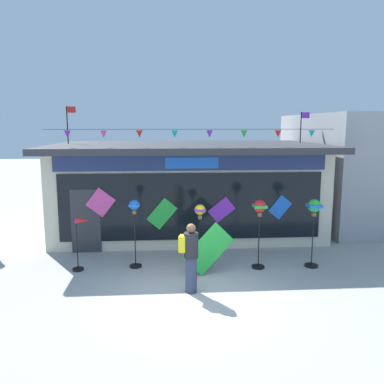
% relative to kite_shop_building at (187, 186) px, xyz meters
% --- Properties ---
extents(ground_plane, '(80.00, 80.00, 0.00)m').
position_rel_kite_shop_building_xyz_m(ground_plane, '(-0.27, -6.17, -1.66)').
color(ground_plane, '#ADAAA5').
extents(kite_shop_building, '(9.58, 6.17, 4.62)m').
position_rel_kite_shop_building_xyz_m(kite_shop_building, '(0.00, 0.00, 0.00)').
color(kite_shop_building, beige).
rests_on(kite_shop_building, ground_plane).
extents(wind_spinner_far_left, '(0.52, 0.30, 1.49)m').
position_rel_kite_shop_building_xyz_m(wind_spinner_far_left, '(-3.15, -4.23, -0.73)').
color(wind_spinner_far_left, black).
rests_on(wind_spinner_far_left, ground_plane).
extents(wind_spinner_left, '(0.34, 0.34, 1.92)m').
position_rel_kite_shop_building_xyz_m(wind_spinner_left, '(-1.69, -4.09, -0.25)').
color(wind_spinner_left, black).
rests_on(wind_spinner_left, ground_plane).
extents(wind_spinner_center_left, '(0.33, 0.33, 1.77)m').
position_rel_kite_shop_building_xyz_m(wind_spinner_center_left, '(0.13, -4.08, -0.33)').
color(wind_spinner_center_left, black).
rests_on(wind_spinner_center_left, ground_plane).
extents(wind_spinner_center_right, '(0.36, 0.36, 1.94)m').
position_rel_kite_shop_building_xyz_m(wind_spinner_center_right, '(1.74, -4.41, -0.14)').
color(wind_spinner_center_right, black).
rests_on(wind_spinner_center_right, ground_plane).
extents(wind_spinner_right, '(0.37, 0.37, 1.94)m').
position_rel_kite_shop_building_xyz_m(wind_spinner_right, '(3.26, -4.41, -0.14)').
color(wind_spinner_right, black).
rests_on(wind_spinner_right, ground_plane).
extents(person_mid_plaza, '(0.47, 0.36, 1.68)m').
position_rel_kite_shop_building_xyz_m(person_mid_plaza, '(-0.27, -5.90, -0.77)').
color(person_mid_plaza, '#333D56').
rests_on(person_mid_plaza, ground_plane).
extents(display_kite_on_ground, '(1.40, 0.27, 1.40)m').
position_rel_kite_shop_building_xyz_m(display_kite_on_ground, '(0.30, -4.78, -0.96)').
color(display_kite_on_ground, green).
rests_on(display_kite_on_ground, ground_plane).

